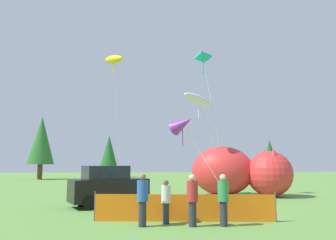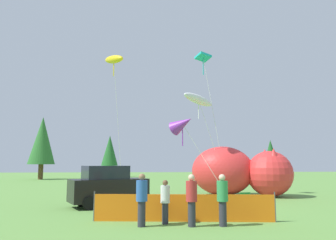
% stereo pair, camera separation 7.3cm
% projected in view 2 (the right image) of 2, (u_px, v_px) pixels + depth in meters
% --- Properties ---
extents(ground_plane, '(120.00, 120.00, 0.00)m').
position_uv_depth(ground_plane, '(201.00, 208.00, 16.19)').
color(ground_plane, '#609342').
extents(parked_car, '(4.22, 3.09, 2.07)m').
position_uv_depth(parked_car, '(108.00, 186.00, 16.82)').
color(parked_car, black).
rests_on(parked_car, ground).
extents(folding_chair, '(0.64, 0.64, 0.91)m').
position_uv_depth(folding_chair, '(244.00, 201.00, 14.75)').
color(folding_chair, '#267F33').
rests_on(folding_chair, ground).
extents(inflatable_cat, '(6.98, 5.02, 3.34)m').
position_uv_depth(inflatable_cat, '(238.00, 173.00, 22.23)').
color(inflatable_cat, red).
rests_on(inflatable_cat, ground).
extents(safety_fence, '(6.93, 0.88, 1.12)m').
position_uv_depth(safety_fence, '(184.00, 208.00, 12.52)').
color(safety_fence, orange).
rests_on(safety_fence, ground).
extents(spectator_in_red_shirt, '(0.35, 0.35, 1.59)m').
position_uv_depth(spectator_in_red_shirt, '(165.00, 200.00, 12.09)').
color(spectator_in_red_shirt, '#2D2D38').
rests_on(spectator_in_red_shirt, ground).
extents(spectator_in_blue_shirt, '(0.40, 0.40, 1.84)m').
position_uv_depth(spectator_in_blue_shirt, '(142.00, 197.00, 11.60)').
color(spectator_in_blue_shirt, '#2D2D38').
rests_on(spectator_in_blue_shirt, ground).
extents(spectator_in_black_shirt, '(0.40, 0.40, 1.82)m').
position_uv_depth(spectator_in_black_shirt, '(222.00, 198.00, 11.67)').
color(spectator_in_black_shirt, '#2D2D38').
rests_on(spectator_in_black_shirt, ground).
extents(spectator_in_grey_shirt, '(0.40, 0.40, 1.82)m').
position_uv_depth(spectator_in_grey_shirt, '(192.00, 198.00, 11.60)').
color(spectator_in_grey_shirt, '#2D2D38').
rests_on(spectator_in_grey_shirt, ground).
extents(kite_teal_diamond, '(2.15, 1.16, 9.91)m').
position_uv_depth(kite_teal_diamond, '(204.00, 60.00, 23.21)').
color(kite_teal_diamond, silver).
rests_on(kite_teal_diamond, ground).
extents(kite_purple_delta, '(3.57, 1.70, 5.15)m').
position_uv_depth(kite_purple_delta, '(182.00, 124.00, 19.12)').
color(kite_purple_delta, silver).
rests_on(kite_purple_delta, ground).
extents(kite_yellow_hero, '(2.03, 2.54, 10.49)m').
position_uv_depth(kite_yellow_hero, '(114.00, 60.00, 24.46)').
color(kite_yellow_hero, silver).
rests_on(kite_yellow_hero, ground).
extents(kite_white_ghost, '(3.52, 2.49, 6.91)m').
position_uv_depth(kite_white_ghost, '(198.00, 100.00, 22.07)').
color(kite_white_ghost, silver).
rests_on(kite_white_ghost, ground).
extents(horizon_tree_east, '(3.52, 3.52, 8.39)m').
position_uv_depth(horizon_tree_east, '(42.00, 141.00, 44.09)').
color(horizon_tree_east, brown).
rests_on(horizon_tree_east, ground).
extents(horizon_tree_west, '(2.71, 2.71, 6.46)m').
position_uv_depth(horizon_tree_west, '(110.00, 151.00, 51.21)').
color(horizon_tree_west, brown).
rests_on(horizon_tree_west, ground).
extents(horizon_tree_mid, '(2.56, 2.56, 6.10)m').
position_uv_depth(horizon_tree_mid, '(271.00, 154.00, 56.03)').
color(horizon_tree_mid, brown).
rests_on(horizon_tree_mid, ground).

